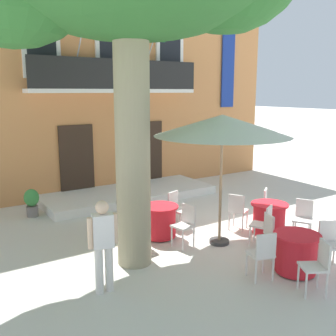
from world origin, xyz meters
TOP-DOWN VIEW (x-y plane):
  - ground_plane at (0.00, 0.00)m, footprint 120.00×120.00m
  - building_facade at (-0.97, 6.99)m, footprint 13.00×5.09m
  - entrance_step_platform at (-0.97, 3.95)m, footprint 5.40×2.09m
  - cafe_table_near_tree at (0.30, -0.71)m, footprint 0.86×0.86m
  - cafe_chair_near_tree_0 at (-0.11, -0.08)m, footprint 0.54×0.54m
  - cafe_chair_near_tree_1 at (-0.32, -1.13)m, footprint 0.54×0.54m
  - cafe_chair_near_tree_2 at (0.75, -1.31)m, footprint 0.55×0.55m
  - cafe_chair_near_tree_3 at (0.86, -0.19)m, footprint 0.56×0.56m
  - cafe_table_middle at (-0.78, -2.36)m, footprint 0.86×0.86m
  - cafe_chair_middle_0 at (-1.52, -2.22)m, footprint 0.50×0.50m
  - cafe_chair_middle_1 at (-1.09, -3.05)m, footprint 0.55×0.55m
  - cafe_chair_middle_2 at (-0.05, -2.56)m, footprint 0.52×0.52m
  - cafe_chair_middle_3 at (-0.58, -1.63)m, footprint 0.52×0.52m
  - cafe_table_front at (-1.94, 0.54)m, footprint 0.86×0.86m
  - cafe_chair_front_0 at (-2.65, 0.30)m, footprint 0.48×0.48m
  - cafe_chair_front_1 at (-1.74, -0.18)m, footprint 0.46×0.46m
  - cafe_chair_front_2 at (-1.26, 0.86)m, footprint 0.51×0.51m
  - cafe_chair_front_3 at (-2.09, 1.28)m, footprint 0.44×0.44m
  - cafe_umbrella at (-1.02, -0.49)m, footprint 2.90×2.90m
  - ground_planter_left at (-4.02, 3.73)m, footprint 0.40×0.40m
  - pedestrian_near_entrance at (-4.04, -1.07)m, footprint 0.53×0.30m

SIDE VIEW (x-z plane):
  - ground_plane at x=0.00m, z-range 0.00..0.00m
  - entrance_step_platform at x=-0.97m, z-range 0.00..0.25m
  - cafe_table_near_tree at x=0.30m, z-range 0.01..0.77m
  - cafe_table_middle at x=-0.78m, z-range 0.01..0.77m
  - cafe_table_front at x=-1.94m, z-range 0.01..0.77m
  - ground_planter_left at x=-4.02m, z-range 0.04..0.80m
  - cafe_chair_near_tree_0 at x=-0.11m, z-range 0.07..0.98m
  - cafe_chair_near_tree_1 at x=-0.32m, z-range 0.07..0.98m
  - cafe_chair_near_tree_2 at x=0.75m, z-range 0.07..0.98m
  - cafe_chair_near_tree_3 at x=0.86m, z-range 0.07..0.98m
  - cafe_chair_middle_0 at x=-1.52m, z-range 0.07..0.98m
  - cafe_chair_middle_1 at x=-1.09m, z-range 0.07..0.98m
  - cafe_chair_middle_2 at x=-0.05m, z-range 0.07..0.98m
  - cafe_chair_middle_3 at x=-0.58m, z-range 0.07..0.98m
  - cafe_chair_front_0 at x=-2.65m, z-range 0.07..0.98m
  - cafe_chair_front_1 at x=-1.74m, z-range 0.07..0.98m
  - cafe_chair_front_2 at x=-1.26m, z-range 0.07..0.98m
  - cafe_chair_front_3 at x=-2.09m, z-range 0.07..0.98m
  - pedestrian_near_entrance at x=-4.04m, z-range 0.10..1.70m
  - cafe_umbrella at x=-1.02m, z-range 1.19..4.04m
  - building_facade at x=-0.97m, z-range 0.00..7.50m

